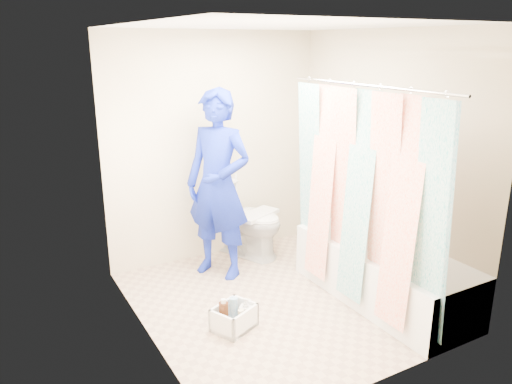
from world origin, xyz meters
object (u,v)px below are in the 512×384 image
bathtub (382,272)px  plumber (218,185)px  cleaning_caddy (235,318)px  toilet (248,218)px

bathtub → plumber: bearing=130.7°
plumber → cleaning_caddy: bearing=-53.6°
bathtub → plumber: size_ratio=0.93×
toilet → bathtub: bearing=-92.1°
cleaning_caddy → toilet: bearing=33.2°
bathtub → cleaning_caddy: (-1.40, 0.22, -0.17)m
bathtub → plumber: 1.75m
plumber → cleaning_caddy: plumber is taller
bathtub → cleaning_caddy: bathtub is taller
toilet → cleaning_caddy: bearing=-145.7°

